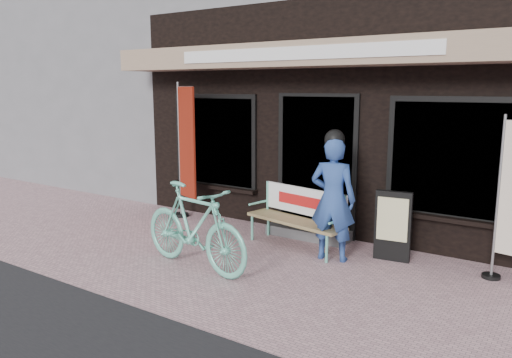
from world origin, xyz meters
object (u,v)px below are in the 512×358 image
Objects in this scene: nobori_red at (186,150)px; menu_stand at (393,225)px; bicycle at (194,227)px; bench at (299,213)px; person at (333,197)px.

menu_stand is at bearing 20.16° from nobori_red.
bicycle is 2.62m from menu_stand.
bicycle is (-0.68, -1.52, 0.05)m from bench.
person is 0.74× the size of nobori_red.
bicycle is 1.94× the size of menu_stand.
person is (0.63, -0.23, 0.36)m from bench.
nobori_red is 3.77m from menu_stand.
nobori_red reaches higher than person.
menu_stand is at bearing -41.92° from bicycle.
menu_stand is (3.70, -0.09, -0.74)m from nobori_red.
nobori_red is (-3.01, 0.49, 0.37)m from person.
menu_stand is (2.00, 1.69, -0.07)m from bicycle.
person is 0.96× the size of bicycle.
nobori_red is at bearing 51.50° from bicycle.
bench is at bearing -179.81° from menu_stand.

